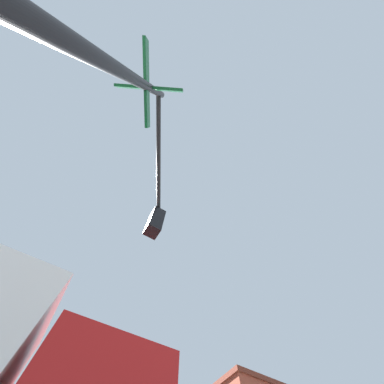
% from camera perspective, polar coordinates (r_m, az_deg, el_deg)
% --- Properties ---
extents(traffic_signal_near, '(1.83, 2.95, 5.48)m').
position_cam_1_polar(traffic_signal_near, '(3.09, -13.38, 5.92)').
color(traffic_signal_near, black).
rests_on(traffic_signal_near, ground_plane).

